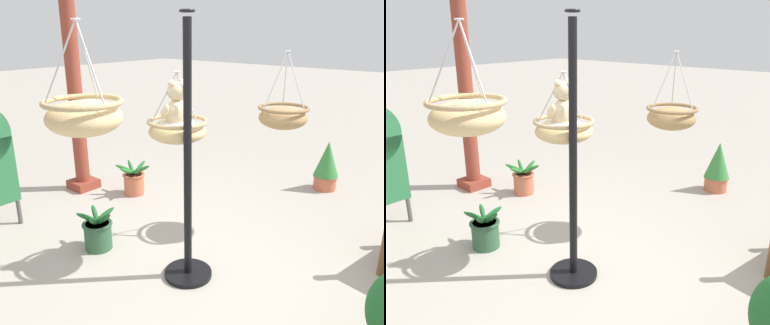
% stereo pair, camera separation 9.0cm
% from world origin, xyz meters
% --- Properties ---
extents(ground_plane, '(40.00, 40.00, 0.00)m').
position_xyz_m(ground_plane, '(0.00, 0.00, 0.00)').
color(ground_plane, '#A8A093').
extents(display_pole_central, '(0.44, 0.44, 2.32)m').
position_xyz_m(display_pole_central, '(-0.16, 0.02, 0.71)').
color(display_pole_central, black).
rests_on(display_pole_central, ground).
extents(hanging_basket_with_teddy, '(0.55, 0.55, 0.63)m').
position_xyz_m(hanging_basket_with_teddy, '(-0.01, 0.27, 1.33)').
color(hanging_basket_with_teddy, tan).
extents(teddy_bear, '(0.30, 0.27, 0.44)m').
position_xyz_m(teddy_bear, '(-0.01, 0.30, 1.52)').
color(teddy_bear, beige).
extents(hanging_basket_left_high, '(0.53, 0.53, 0.74)m').
position_xyz_m(hanging_basket_left_high, '(-1.04, 0.16, 1.64)').
color(hanging_basket_left_high, tan).
extents(hanging_basket_right_low, '(0.53, 0.53, 0.80)m').
position_xyz_m(hanging_basket_right_low, '(1.18, -0.13, 1.31)').
color(hanging_basket_right_low, '#A37F51').
extents(greenhouse_pillar_left, '(0.37, 0.37, 3.06)m').
position_xyz_m(greenhouse_pillar_left, '(0.46, 2.57, 1.48)').
color(greenhouse_pillar_left, brown).
rests_on(greenhouse_pillar_left, ground).
extents(potted_plant_flowering_red, '(0.47, 0.46, 0.45)m').
position_xyz_m(potted_plant_flowering_red, '(0.79, 1.85, 0.19)').
color(potted_plant_flowering_red, '#BC6042').
rests_on(potted_plant_flowering_red, ground).
extents(potted_plant_small_succulent, '(0.34, 0.34, 0.70)m').
position_xyz_m(potted_plant_small_succulent, '(2.68, -0.09, 0.35)').
color(potted_plant_small_succulent, '#BC6042').
rests_on(potted_plant_small_succulent, ground).
extents(potted_plant_conical_shrub, '(0.39, 0.39, 0.44)m').
position_xyz_m(potted_plant_conical_shrub, '(-0.41, 1.05, 0.18)').
color(potted_plant_conical_shrub, '#2D5638').
rests_on(potted_plant_conical_shrub, ground).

